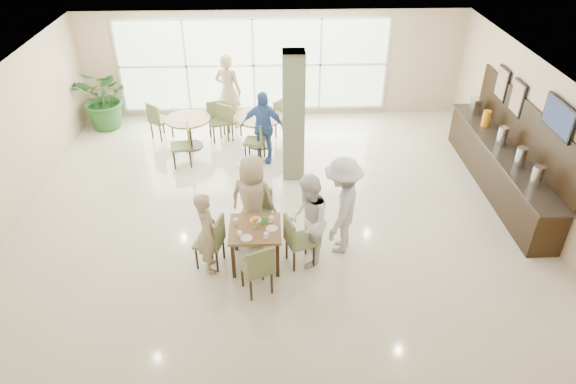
{
  "coord_description": "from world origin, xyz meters",
  "views": [
    {
      "loc": [
        -0.07,
        -8.61,
        5.89
      ],
      "look_at": [
        0.2,
        -1.2,
        1.1
      ],
      "focal_mm": 32.0,
      "sensor_mm": 36.0,
      "label": 1
    }
  ],
  "objects_px": {
    "potted_plant": "(105,98)",
    "teen_standing": "(342,206)",
    "main_table": "(255,233)",
    "adult_a": "(263,127)",
    "adult_standing": "(228,91)",
    "round_table_right": "(259,123)",
    "buffet_counter": "(500,166)",
    "teen_right": "(308,221)",
    "teen_far": "(253,200)",
    "round_table_left": "(189,125)",
    "teen_left": "(207,232)",
    "adult_b": "(296,112)"
  },
  "relations": [
    {
      "from": "main_table",
      "to": "adult_standing",
      "type": "relative_size",
      "value": 0.45
    },
    {
      "from": "teen_standing",
      "to": "adult_a",
      "type": "bearing_deg",
      "value": -137.51
    },
    {
      "from": "teen_standing",
      "to": "adult_b",
      "type": "height_order",
      "value": "teen_standing"
    },
    {
      "from": "main_table",
      "to": "adult_b",
      "type": "height_order",
      "value": "adult_b"
    },
    {
      "from": "adult_a",
      "to": "main_table",
      "type": "bearing_deg",
      "value": -77.37
    },
    {
      "from": "teen_standing",
      "to": "adult_standing",
      "type": "bearing_deg",
      "value": -136.64
    },
    {
      "from": "main_table",
      "to": "teen_far",
      "type": "height_order",
      "value": "teen_far"
    },
    {
      "from": "potted_plant",
      "to": "round_table_left",
      "type": "bearing_deg",
      "value": -27.38
    },
    {
      "from": "main_table",
      "to": "round_table_right",
      "type": "height_order",
      "value": "same"
    },
    {
      "from": "buffet_counter",
      "to": "potted_plant",
      "type": "height_order",
      "value": "buffet_counter"
    },
    {
      "from": "round_table_left",
      "to": "potted_plant",
      "type": "height_order",
      "value": "potted_plant"
    },
    {
      "from": "teen_right",
      "to": "adult_standing",
      "type": "bearing_deg",
      "value": -160.15
    },
    {
      "from": "main_table",
      "to": "adult_a",
      "type": "relative_size",
      "value": 0.51
    },
    {
      "from": "round_table_left",
      "to": "adult_a",
      "type": "height_order",
      "value": "adult_a"
    },
    {
      "from": "adult_a",
      "to": "adult_b",
      "type": "xyz_separation_m",
      "value": [
        0.81,
        0.91,
        -0.05
      ]
    },
    {
      "from": "buffet_counter",
      "to": "potted_plant",
      "type": "bearing_deg",
      "value": 159.76
    },
    {
      "from": "round_table_left",
      "to": "adult_b",
      "type": "xyz_separation_m",
      "value": [
        2.6,
        0.16,
        0.23
      ]
    },
    {
      "from": "teen_standing",
      "to": "potted_plant",
      "type": "bearing_deg",
      "value": -114.15
    },
    {
      "from": "buffet_counter",
      "to": "teen_right",
      "type": "xyz_separation_m",
      "value": [
        -4.18,
        -2.22,
        0.3
      ]
    },
    {
      "from": "main_table",
      "to": "teen_left",
      "type": "xyz_separation_m",
      "value": [
        -0.78,
        -0.1,
        0.11
      ]
    },
    {
      "from": "main_table",
      "to": "teen_standing",
      "type": "xyz_separation_m",
      "value": [
        1.49,
        0.36,
        0.26
      ]
    },
    {
      "from": "round_table_left",
      "to": "teen_left",
      "type": "bearing_deg",
      "value": -78.71
    },
    {
      "from": "buffet_counter",
      "to": "teen_far",
      "type": "bearing_deg",
      "value": -162.86
    },
    {
      "from": "teen_right",
      "to": "adult_standing",
      "type": "distance_m",
      "value": 5.76
    },
    {
      "from": "round_table_right",
      "to": "adult_a",
      "type": "distance_m",
      "value": 0.84
    },
    {
      "from": "round_table_right",
      "to": "teen_left",
      "type": "height_order",
      "value": "teen_left"
    },
    {
      "from": "buffet_counter",
      "to": "adult_standing",
      "type": "distance_m",
      "value": 6.72
    },
    {
      "from": "teen_left",
      "to": "teen_right",
      "type": "xyz_separation_m",
      "value": [
        1.67,
        0.12,
        0.1
      ]
    },
    {
      "from": "potted_plant",
      "to": "teen_standing",
      "type": "height_order",
      "value": "teen_standing"
    },
    {
      "from": "teen_right",
      "to": "adult_standing",
      "type": "height_order",
      "value": "adult_standing"
    },
    {
      "from": "round_table_right",
      "to": "adult_standing",
      "type": "height_order",
      "value": "adult_standing"
    },
    {
      "from": "round_table_right",
      "to": "teen_right",
      "type": "distance_m",
      "value": 4.52
    },
    {
      "from": "round_table_right",
      "to": "teen_standing",
      "type": "height_order",
      "value": "teen_standing"
    },
    {
      "from": "teen_right",
      "to": "teen_standing",
      "type": "height_order",
      "value": "teen_standing"
    },
    {
      "from": "teen_far",
      "to": "teen_right",
      "type": "bearing_deg",
      "value": 164.34
    },
    {
      "from": "teen_right",
      "to": "adult_b",
      "type": "xyz_separation_m",
      "value": [
        0.04,
        4.54,
        -0.05
      ]
    },
    {
      "from": "round_table_left",
      "to": "teen_far",
      "type": "relative_size",
      "value": 0.62
    },
    {
      "from": "potted_plant",
      "to": "teen_right",
      "type": "relative_size",
      "value": 0.96
    },
    {
      "from": "potted_plant",
      "to": "adult_standing",
      "type": "distance_m",
      "value": 3.15
    },
    {
      "from": "round_table_right",
      "to": "adult_b",
      "type": "bearing_deg",
      "value": 7.36
    },
    {
      "from": "teen_far",
      "to": "teen_standing",
      "type": "bearing_deg",
      "value": -172.11
    },
    {
      "from": "main_table",
      "to": "teen_right",
      "type": "distance_m",
      "value": 0.91
    },
    {
      "from": "adult_standing",
      "to": "teen_left",
      "type": "bearing_deg",
      "value": 110.31
    },
    {
      "from": "round_table_left",
      "to": "adult_b",
      "type": "bearing_deg",
      "value": 3.6
    },
    {
      "from": "main_table",
      "to": "teen_standing",
      "type": "distance_m",
      "value": 1.56
    },
    {
      "from": "teen_left",
      "to": "adult_standing",
      "type": "distance_m",
      "value": 5.64
    },
    {
      "from": "round_table_right",
      "to": "teen_right",
      "type": "bearing_deg",
      "value": -78.86
    },
    {
      "from": "main_table",
      "to": "adult_a",
      "type": "height_order",
      "value": "adult_a"
    },
    {
      "from": "main_table",
      "to": "buffet_counter",
      "type": "distance_m",
      "value": 5.54
    },
    {
      "from": "potted_plant",
      "to": "round_table_right",
      "type": "bearing_deg",
      "value": -15.81
    }
  ]
}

